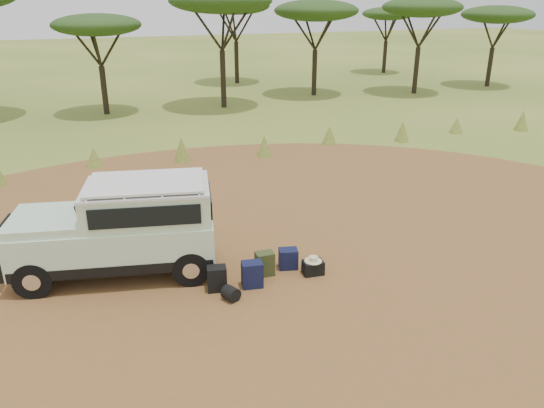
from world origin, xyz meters
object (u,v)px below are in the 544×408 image
object	(u,v)px
backpack_olive	(265,264)
walking_staff	(114,249)
hard_case	(313,268)
backpack_black	(217,279)
duffel_navy	(288,259)
safari_vehicle	(122,231)
backpack_navy	(252,274)

from	to	relation	value
backpack_olive	walking_staff	bearing A→B (deg)	165.06
walking_staff	hard_case	size ratio (longest dim) A/B	3.45
walking_staff	backpack_black	world-z (taller)	walking_staff
backpack_olive	duffel_navy	bearing A→B (deg)	11.76
hard_case	backpack_olive	bearing A→B (deg)	166.66
backpack_olive	safari_vehicle	bearing A→B (deg)	158.78
safari_vehicle	backpack_black	distance (m)	2.30
backpack_navy	walking_staff	bearing A→B (deg)	163.18
duffel_navy	hard_case	world-z (taller)	duffel_navy
backpack_black	hard_case	xyz separation A→B (m)	(2.11, -0.05, -0.11)
backpack_black	hard_case	world-z (taller)	backpack_black
walking_staff	backpack_olive	distance (m)	3.15
safari_vehicle	backpack_navy	world-z (taller)	safari_vehicle
backpack_olive	duffel_navy	size ratio (longest dim) A/B	1.17
backpack_navy	duffel_navy	size ratio (longest dim) A/B	1.22
safari_vehicle	backpack_navy	bearing A→B (deg)	-20.76
safari_vehicle	duffel_navy	bearing A→B (deg)	-5.49
backpack_black	backpack_navy	size ratio (longest dim) A/B	0.96
walking_staff	backpack_black	distance (m)	2.23
safari_vehicle	backpack_black	world-z (taller)	safari_vehicle
backpack_black	hard_case	size ratio (longest dim) A/B	1.22
duffel_navy	hard_case	distance (m)	0.60
walking_staff	hard_case	bearing A→B (deg)	-42.16
duffel_navy	backpack_navy	bearing A→B (deg)	-140.86
safari_vehicle	backpack_navy	distance (m)	2.92
safari_vehicle	backpack_navy	xyz separation A→B (m)	(2.40, -1.50, -0.72)
backpack_olive	duffel_navy	xyz separation A→B (m)	(0.59, 0.11, -0.04)
backpack_black	backpack_olive	bearing A→B (deg)	23.55
walking_staff	duffel_navy	bearing A→B (deg)	-37.41
safari_vehicle	backpack_olive	world-z (taller)	safari_vehicle
walking_staff	backpack_olive	bearing A→B (deg)	-41.62
safari_vehicle	backpack_navy	size ratio (longest dim) A/B	8.10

